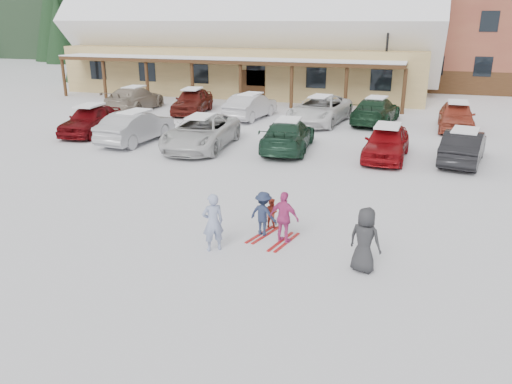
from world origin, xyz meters
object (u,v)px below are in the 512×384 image
(bystander_dark, at_px, (365,240))
(parked_car_4, at_px, (387,142))
(child_magenta, at_px, (284,218))
(parked_car_2, at_px, (201,132))
(parked_car_10, at_px, (320,110))
(child_navy, at_px, (263,214))
(parked_car_12, at_px, (456,116))
(parked_car_5, at_px, (463,147))
(lamp_post, at_px, (386,56))
(parked_car_7, at_px, (135,99))
(parked_car_8, at_px, (192,101))
(parked_car_3, at_px, (288,135))
(adult_skier, at_px, (213,222))
(parked_car_1, at_px, (136,127))
(parked_car_0, at_px, (91,120))
(toddler_red, at_px, (271,213))
(parked_car_9, at_px, (251,106))
(day_lodge, at_px, (249,41))

(bystander_dark, height_order, parked_car_4, bystander_dark)
(child_magenta, xyz_separation_m, parked_car_2, (-6.30, 8.86, 0.03))
(parked_car_2, height_order, parked_car_10, parked_car_10)
(child_navy, height_order, parked_car_12, parked_car_12)
(child_navy, bearing_deg, parked_car_5, -104.49)
(lamp_post, bearing_deg, parked_car_5, -72.99)
(parked_car_7, bearing_deg, parked_car_4, 153.36)
(bystander_dark, xyz_separation_m, parked_car_8, (-12.69, 17.96, -0.03))
(parked_car_2, relative_size, parked_car_3, 1.11)
(parked_car_2, bearing_deg, parked_car_4, 1.38)
(parked_car_5, bearing_deg, adult_skier, 68.29)
(parked_car_1, height_order, parked_car_7, parked_car_7)
(parked_car_0, bearing_deg, child_magenta, -43.13)
(child_magenta, bearing_deg, parked_car_3, -63.20)
(toddler_red, height_order, bystander_dark, bystander_dark)
(parked_car_2, bearing_deg, lamp_post, 61.42)
(parked_car_7, bearing_deg, parked_car_1, 118.13)
(parked_car_7, bearing_deg, parked_car_8, -179.37)
(parked_car_0, relative_size, parked_car_12, 0.99)
(parked_car_2, bearing_deg, parked_car_9, 87.36)
(bystander_dark, xyz_separation_m, parked_car_0, (-15.15, 10.81, -0.05))
(parked_car_1, xyz_separation_m, parked_car_3, (7.39, 0.73, -0.05))
(parked_car_8, bearing_deg, bystander_dark, -62.71)
(adult_skier, xyz_separation_m, parked_car_1, (-8.15, 9.97, -0.02))
(parked_car_0, height_order, parked_car_7, parked_car_7)
(lamp_post, xyz_separation_m, parked_car_3, (-3.13, -14.23, -2.63))
(child_magenta, relative_size, parked_car_10, 0.26)
(day_lodge, height_order, adult_skier, day_lodge)
(parked_car_9, height_order, parked_car_10, parked_car_10)
(child_magenta, relative_size, parked_car_12, 0.32)
(day_lodge, relative_size, parked_car_0, 6.61)
(parked_car_7, bearing_deg, child_navy, 126.92)
(parked_car_1, distance_m, parked_car_7, 9.09)
(parked_car_12, bearing_deg, parked_car_8, -179.97)
(bystander_dark, relative_size, parked_car_0, 0.36)
(parked_car_0, bearing_deg, parked_car_10, 25.05)
(day_lodge, height_order, parked_car_9, day_lodge)
(bystander_dark, relative_size, parked_car_4, 0.38)
(parked_car_1, relative_size, parked_car_8, 1.01)
(bystander_dark, height_order, parked_car_10, bystander_dark)
(child_magenta, relative_size, parked_car_4, 0.34)
(child_magenta, height_order, bystander_dark, bystander_dark)
(parked_car_9, distance_m, parked_car_12, 11.54)
(child_navy, xyz_separation_m, parked_car_10, (-1.53, 15.99, 0.14))
(toddler_red, relative_size, parked_car_5, 0.21)
(parked_car_1, bearing_deg, child_navy, 140.99)
(parked_car_2, relative_size, parked_car_7, 1.02)
(adult_skier, relative_size, parked_car_9, 0.34)
(parked_car_9, bearing_deg, parked_car_5, 157.52)
(adult_skier, bearing_deg, parked_car_12, -149.01)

